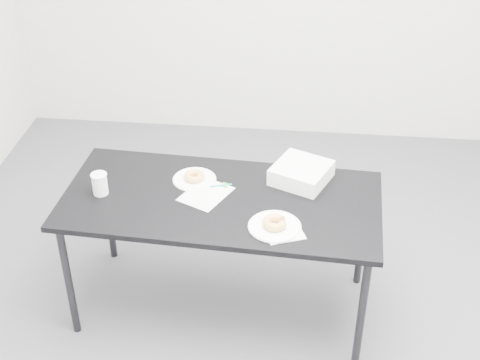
# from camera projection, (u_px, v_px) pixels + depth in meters

# --- Properties ---
(floor) EXTENTS (4.00, 4.00, 0.00)m
(floor) POSITION_uv_depth(u_px,v_px,m) (257.00, 305.00, 3.69)
(floor) COLOR #4A4B4F
(floor) RESTS_ON ground
(table) EXTENTS (1.61, 0.82, 0.72)m
(table) POSITION_uv_depth(u_px,v_px,m) (221.00, 207.00, 3.33)
(table) COLOR black
(table) RESTS_ON floor
(scorecard) EXTENTS (0.28, 0.31, 0.00)m
(scorecard) POSITION_uv_depth(u_px,v_px,m) (206.00, 194.00, 3.33)
(scorecard) COLOR white
(scorecard) RESTS_ON table
(logo_patch) EXTENTS (0.05, 0.05, 0.00)m
(logo_patch) POSITION_uv_depth(u_px,v_px,m) (225.00, 185.00, 3.39)
(logo_patch) COLOR green
(logo_patch) RESTS_ON scorecard
(pen) EXTENTS (0.11, 0.04, 0.01)m
(pen) POSITION_uv_depth(u_px,v_px,m) (221.00, 185.00, 3.38)
(pen) COLOR #0C7F84
(pen) RESTS_ON scorecard
(napkin) EXTENTS (0.22, 0.22, 0.00)m
(napkin) POSITION_uv_depth(u_px,v_px,m) (283.00, 231.00, 3.08)
(napkin) COLOR white
(napkin) RESTS_ON table
(plate_near) EXTENTS (0.25, 0.25, 0.01)m
(plate_near) POSITION_uv_depth(u_px,v_px,m) (275.00, 226.00, 3.10)
(plate_near) COLOR white
(plate_near) RESTS_ON napkin
(donut_near) EXTENTS (0.14, 0.14, 0.04)m
(donut_near) POSITION_uv_depth(u_px,v_px,m) (275.00, 223.00, 3.09)
(donut_near) COLOR #C0783D
(donut_near) RESTS_ON plate_near
(plate_far) EXTENTS (0.22, 0.22, 0.01)m
(plate_far) POSITION_uv_depth(u_px,v_px,m) (195.00, 179.00, 3.44)
(plate_far) COLOR white
(plate_far) RESTS_ON table
(donut_far) EXTENTS (0.12, 0.12, 0.03)m
(donut_far) POSITION_uv_depth(u_px,v_px,m) (194.00, 176.00, 3.43)
(donut_far) COLOR #C0783D
(donut_far) RESTS_ON plate_far
(coffee_cup) EXTENTS (0.08, 0.08, 0.11)m
(coffee_cup) POSITION_uv_depth(u_px,v_px,m) (100.00, 184.00, 3.31)
(coffee_cup) COLOR silver
(coffee_cup) RESTS_ON table
(cup_lid) EXTENTS (0.09, 0.09, 0.01)m
(cup_lid) POSITION_uv_depth(u_px,v_px,m) (293.00, 169.00, 3.51)
(cup_lid) COLOR white
(cup_lid) RESTS_ON table
(bakery_box) EXTENTS (0.35, 0.35, 0.09)m
(bakery_box) POSITION_uv_depth(u_px,v_px,m) (301.00, 173.00, 3.41)
(bakery_box) COLOR white
(bakery_box) RESTS_ON table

